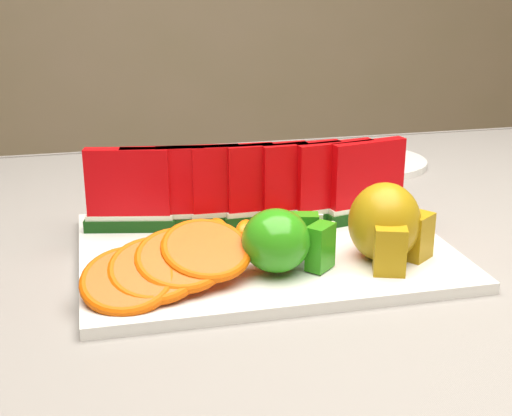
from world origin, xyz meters
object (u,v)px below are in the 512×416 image
object	(u,v)px
side_plate	(370,162)
pear_cluster	(387,225)
fork	(147,185)
platter	(264,250)
apple_cluster	(282,241)

from	to	relation	value
side_plate	pear_cluster	bearing A→B (deg)	-109.79
pear_cluster	side_plate	xyz separation A→B (m)	(0.14, 0.39, -0.05)
side_plate	fork	bearing A→B (deg)	-174.60
platter	fork	world-z (taller)	platter
fork	side_plate	bearing A→B (deg)	5.40
pear_cluster	fork	size ratio (longest dim) A/B	0.48
apple_cluster	side_plate	world-z (taller)	apple_cluster
apple_cluster	side_plate	distance (m)	0.47
platter	apple_cluster	size ratio (longest dim) A/B	3.77
pear_cluster	apple_cluster	bearing A→B (deg)	-178.05
side_plate	fork	world-z (taller)	side_plate
apple_cluster	pear_cluster	distance (m)	0.11
platter	apple_cluster	distance (m)	0.08
platter	side_plate	xyz separation A→B (m)	(0.25, 0.32, -0.00)
side_plate	fork	xyz separation A→B (m)	(-0.36, -0.03, -0.00)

